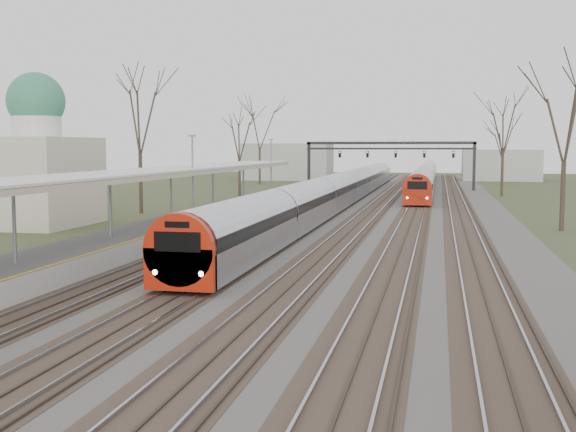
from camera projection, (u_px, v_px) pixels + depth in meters
The scene contains 9 objects.
track_bed at pixel (365, 210), 61.11m from camera, with size 24.00×160.00×0.22m.
platform at pixel (191, 223), 45.92m from camera, with size 3.50×69.00×1.00m, color #9E9B93.
canopy at pixel (164, 172), 41.20m from camera, with size 4.10×50.00×3.11m.
dome_building at pixel (15, 171), 48.70m from camera, with size 10.00×8.00×10.30m.
signal_gantry at pixel (390, 151), 89.86m from camera, with size 21.00×0.59×6.08m.
tree_west_far at pixel (139, 113), 57.07m from camera, with size 5.50×5.50×11.33m.
tree_east_far at pixel (566, 116), 44.95m from camera, with size 5.00×5.00×10.30m.
train_near at pixel (344, 188), 68.82m from camera, with size 2.62×90.21×3.05m.
train_far at pixel (425, 176), 99.17m from camera, with size 2.62×75.21×3.05m.
Camera 1 is at (6.36, -5.93, 5.30)m, focal length 45.00 mm.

